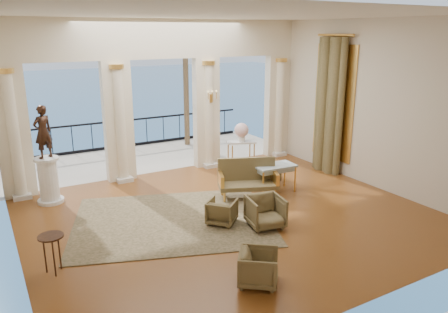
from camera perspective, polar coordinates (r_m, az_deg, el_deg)
floor at (r=10.30m, az=0.85°, el=-7.76°), size 9.00×9.00×0.00m
room_walls at (r=8.58m, az=4.77°, el=7.42°), size 9.00×9.00×9.00m
arcade at (r=12.95m, az=-7.87°, el=8.92°), size 9.00×0.56×4.50m
terrace at (r=15.30m, az=-10.30°, el=-0.18°), size 10.00×3.60×0.10m
balustrade at (r=16.66m, az=-12.26°, el=2.68°), size 9.00×0.06×1.03m
palm_tree at (r=16.20m, az=-5.15°, el=15.76°), size 2.00×2.00×4.50m
sea at (r=69.02m, az=-25.65°, el=6.02°), size 160.00×160.00×0.00m
curtain at (r=13.40m, az=13.55°, el=6.42°), size 0.33×1.40×4.09m
window_frame at (r=13.51m, az=14.15°, el=6.81°), size 0.04×1.60×3.40m
wall_sconce at (r=13.31m, az=-1.66°, el=7.71°), size 0.30×0.11×0.33m
rug at (r=10.11m, az=-6.74°, el=-8.28°), size 5.26×4.67×0.02m
armchair_a at (r=7.64m, az=4.54°, el=-14.06°), size 0.87×0.88×0.67m
armchair_b at (r=9.67m, az=5.44°, el=-7.01°), size 0.86×0.82×0.76m
armchair_c at (r=12.54m, az=5.57°, el=-1.83°), size 0.67×0.71×0.65m
armchair_d at (r=9.81m, az=-0.27°, el=-7.06°), size 0.82×0.82×0.62m
settee at (r=11.32m, az=3.09°, el=-2.86°), size 1.64×1.17×1.00m
game_table at (r=11.64m, az=6.63°, el=-1.48°), size 1.13×0.67×0.75m
pedestal at (r=11.73m, az=-21.92°, el=-3.00°), size 0.64×0.64×1.17m
statue at (r=11.41m, az=-22.58°, el=2.99°), size 0.56×0.48×1.30m
console_table at (r=13.62m, az=2.28°, el=1.38°), size 0.97×0.66×0.86m
urn at (r=13.50m, az=2.30°, el=3.34°), size 0.44×0.44×0.58m
side_table at (r=8.35m, az=-21.65°, el=-10.21°), size 0.45×0.45×0.73m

